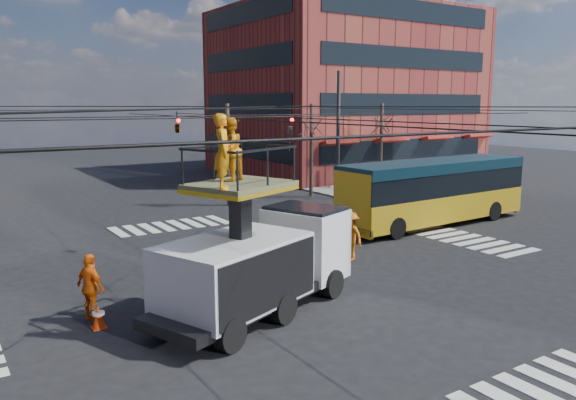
# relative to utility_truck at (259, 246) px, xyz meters

# --- Properties ---
(ground) EXTENTS (120.00, 120.00, 0.00)m
(ground) POSITION_rel_utility_truck_xyz_m (2.11, 2.42, -1.95)
(ground) COLOR black
(ground) RESTS_ON ground
(sidewalk_ne) EXTENTS (18.00, 18.00, 0.12)m
(sidewalk_ne) POSITION_rel_utility_truck_xyz_m (23.11, 23.42, -1.89)
(sidewalk_ne) COLOR slate
(sidewalk_ne) RESTS_ON ground
(crosswalks) EXTENTS (22.40, 22.40, 0.02)m
(crosswalks) POSITION_rel_utility_truck_xyz_m (2.11, 2.42, -1.94)
(crosswalks) COLOR silver
(crosswalks) RESTS_ON ground
(building_ne) EXTENTS (20.06, 16.06, 14.00)m
(building_ne) POSITION_rel_utility_truck_xyz_m (24.09, 26.40, 5.06)
(building_ne) COLOR maroon
(building_ne) RESTS_ON ground
(overhead_network) EXTENTS (24.24, 24.24, 8.00)m
(overhead_network) POSITION_rel_utility_truck_xyz_m (2.04, 2.83, 2.34)
(overhead_network) COLOR #2D2D30
(overhead_network) RESTS_ON ground
(tree_a) EXTENTS (2.00, 2.00, 6.00)m
(tree_a) POSITION_rel_utility_truck_xyz_m (7.11, 15.92, 2.68)
(tree_a) COLOR #382B21
(tree_a) RESTS_ON ground
(tree_b) EXTENTS (2.00, 2.00, 6.00)m
(tree_b) POSITION_rel_utility_truck_xyz_m (13.11, 15.92, 2.68)
(tree_b) COLOR #382B21
(tree_b) RESTS_ON ground
(tree_c) EXTENTS (2.00, 2.00, 6.00)m
(tree_c) POSITION_rel_utility_truck_xyz_m (19.11, 15.92, 2.68)
(tree_c) COLOR #382B21
(tree_c) RESTS_ON ground
(utility_truck) EXTENTS (7.36, 4.71, 5.77)m
(utility_truck) POSITION_rel_utility_truck_xyz_m (0.00, 0.00, 0.00)
(utility_truck) COLOR black
(utility_truck) RESTS_ON ground
(city_bus) EXTENTS (11.07, 2.99, 3.20)m
(city_bus) POSITION_rel_utility_truck_xyz_m (13.34, 5.62, -0.22)
(city_bus) COLOR gold
(city_bus) RESTS_ON ground
(traffic_cone) EXTENTS (0.36, 0.36, 0.65)m
(traffic_cone) POSITION_rel_utility_truck_xyz_m (-4.31, 1.23, -1.62)
(traffic_cone) COLOR #EE3A0A
(traffic_cone) RESTS_ON ground
(worker_ground) EXTENTS (0.85, 1.22, 1.92)m
(worker_ground) POSITION_rel_utility_truck_xyz_m (-4.31, 1.86, -0.98)
(worker_ground) COLOR orange
(worker_ground) RESTS_ON ground
(flagger) EXTENTS (0.83, 1.30, 1.91)m
(flagger) POSITION_rel_utility_truck_xyz_m (5.65, 2.76, -0.99)
(flagger) COLOR orange
(flagger) RESTS_ON ground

